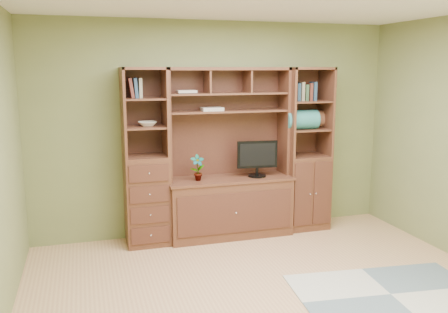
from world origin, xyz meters
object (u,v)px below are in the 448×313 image
object	(u,v)px
left_tower	(146,158)
right_tower	(306,149)
monitor	(257,152)
center_hutch	(230,154)

from	to	relation	value
left_tower	right_tower	xyz separation A→B (m)	(2.02, 0.00, 0.00)
right_tower	monitor	distance (m)	0.69
right_tower	monitor	xyz separation A→B (m)	(-0.69, -0.07, 0.01)
center_hutch	monitor	xyz separation A→B (m)	(0.34, -0.03, 0.01)
center_hutch	monitor	distance (m)	0.34
right_tower	monitor	size ratio (longest dim) A/B	3.37
monitor	right_tower	bearing A→B (deg)	12.25
center_hutch	right_tower	bearing A→B (deg)	2.23
center_hutch	left_tower	size ratio (longest dim) A/B	1.00
left_tower	center_hutch	bearing A→B (deg)	-2.29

